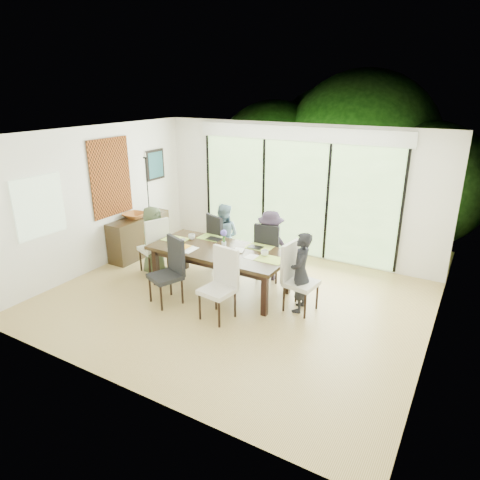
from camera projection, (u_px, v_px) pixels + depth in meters
The scene contains 62 objects.
floor at pixel (233, 301), 7.11m from camera, with size 6.00×5.00×0.01m, color olive.
ceiling at pixel (231, 135), 6.19m from camera, with size 6.00×5.00×0.01m, color white.
wall_back at pixel (295, 191), 8.69m from camera, with size 6.00×0.02×2.70m, color white.
wall_front at pixel (112, 285), 4.60m from camera, with size 6.00×0.02×2.70m, color silver.
wall_left at pixel (95, 199), 8.06m from camera, with size 0.02×5.00×2.70m, color silver.
wall_right at pixel (442, 261), 5.23m from camera, with size 0.02×5.00×2.70m, color silver.
glass_doors at pixel (294, 199), 8.71m from camera, with size 4.20×0.02×2.30m, color #598C3F.
blinds_header at pixel (297, 133), 8.26m from camera, with size 4.40×0.06×0.28m, color white.
mullion_a at pixel (209, 187), 9.69m from camera, with size 0.05×0.04×2.30m, color black.
mullion_b at pixel (264, 195), 9.03m from camera, with size 0.05×0.04×2.30m, color black.
mullion_c at pixel (327, 203), 8.37m from camera, with size 0.05×0.04×2.30m, color black.
mullion_d at pixel (402, 213), 7.72m from camera, with size 0.05×0.04×2.30m, color black.
side_window at pixel (39, 207), 7.02m from camera, with size 0.02×0.90×1.00m, color #8CAD7F.
deck at pixel (308, 243), 9.89m from camera, with size 6.00×1.80×0.10m, color brown.
rail_top at pixel (321, 209), 10.34m from camera, with size 6.00×0.08×0.06m, color #4E3C21.
foliage_left at pixel (273, 161), 11.70m from camera, with size 3.20×3.20×3.20m, color #14380F.
foliage_mid at pixel (361, 150), 11.03m from camera, with size 4.00×4.00×4.00m, color #14380F.
foliage_right at pixel (428, 184), 9.72m from camera, with size 2.80×2.80×2.80m, color #14380F.
foliage_far at pixel (332, 151), 12.13m from camera, with size 3.60×3.60×3.60m, color #14380F.
table_top at pixel (220, 251), 7.29m from camera, with size 2.41×1.11×0.06m, color black.
table_apron at pixel (220, 255), 7.32m from camera, with size 2.21×0.90×0.10m, color black.
table_leg_fl at pixel (156, 267), 7.57m from camera, with size 0.09×0.09×0.69m, color black.
table_leg_fr at pixel (265, 295), 6.56m from camera, with size 0.09×0.09×0.69m, color black.
table_leg_bl at pixel (185, 252), 8.27m from camera, with size 0.09×0.09×0.69m, color black.
table_leg_br at pixel (288, 275), 7.26m from camera, with size 0.09×0.09×0.69m, color black.
chair_left_end at pixel (153, 245), 8.05m from camera, with size 0.46×0.46×1.11m, color beige, non-canonical shape.
chair_right_end at pixel (302, 278), 6.64m from camera, with size 0.46×0.46×1.11m, color silver, non-canonical shape.
chair_far_left at pixel (224, 241), 8.25m from camera, with size 0.46×0.46×1.11m, color black, non-canonical shape.
chair_far_right at pixel (271, 250), 7.78m from camera, with size 0.46×0.46×1.11m, color black, non-canonical shape.
chair_near_left at pixel (165, 272), 6.87m from camera, with size 0.46×0.46×1.11m, color black, non-canonical shape.
chair_near_right at pixel (217, 285), 6.40m from camera, with size 0.46×0.46×1.11m, color silver, non-canonical shape.
person_left_end at pixel (153, 240), 8.01m from camera, with size 0.60×0.38×1.30m, color #3E4830.
person_right_end at pixel (301, 272), 6.62m from camera, with size 0.60×0.38×1.30m, color black.
person_far_left at pixel (224, 236), 8.20m from camera, with size 0.60×0.38×1.30m, color #7294A4.
person_far_right at pixel (270, 245), 7.73m from camera, with size 0.60×0.38×1.30m, color #292030.
placemat_left at pixel (176, 239), 7.72m from camera, with size 0.44×0.32×0.01m, color #A5BD43.
placemat_right at pixel (270, 259), 6.83m from camera, with size 0.44×0.32×0.01m, color #9EB641.
placemat_far_l at pixel (211, 237), 7.81m from camera, with size 0.44×0.32×0.01m, color #8AB13F.
placemat_far_r at pixel (259, 247), 7.34m from camera, with size 0.44×0.32×0.01m, color #A2BB43.
placemat_paper at pixel (183, 248), 7.29m from camera, with size 0.44×0.32×0.01m, color white.
tablet_far_l at pixel (214, 239), 7.72m from camera, with size 0.26×0.18×0.01m, color black.
tablet_far_r at pixel (256, 247), 7.32m from camera, with size 0.24×0.17×0.01m, color black.
papers at pixel (255, 257), 6.91m from camera, with size 0.30×0.22×0.00m, color white.
platter_base at pixel (183, 248), 7.29m from camera, with size 0.26×0.26×0.02m, color white.
platter_snacks at pixel (183, 247), 7.28m from camera, with size 0.20×0.20×0.01m, color orange.
vase at pixel (224, 245), 7.27m from camera, with size 0.08×0.08×0.12m, color silver.
hyacinth_stems at pixel (224, 239), 7.23m from camera, with size 0.04×0.04×0.16m, color #337226.
hyacinth_blooms at pixel (224, 233), 7.20m from camera, with size 0.11×0.11×0.11m, color #6454D3.
laptop at pixel (177, 241), 7.59m from camera, with size 0.33×0.21×0.03m, color silver.
cup_a at pixel (192, 237), 7.71m from camera, with size 0.12×0.12×0.10m, color white.
cup_b at pixel (224, 250), 7.11m from camera, with size 0.10×0.10×0.09m, color white.
cup_c at pixel (265, 253), 6.97m from camera, with size 0.12×0.12×0.10m, color white.
book at pixel (234, 250), 7.20m from camera, with size 0.16×0.23×0.02m, color white.
sideboard at pixel (140, 236), 8.94m from camera, with size 0.41×1.47×0.83m, color black.
bowl at pixel (134, 216), 8.70m from camera, with size 0.44×0.44×0.11m, color #955120.
candlestick_base at pixel (149, 212), 9.07m from camera, with size 0.09×0.09×0.04m, color black.
candlestick_shaft at pixel (147, 185), 8.88m from camera, with size 0.02×0.02×1.15m, color black.
candlestick_pan at pixel (145, 158), 8.68m from camera, with size 0.09×0.09×0.03m, color black.
candle at pixel (145, 155), 8.66m from camera, with size 0.03×0.03×0.09m, color silver.
tapestry at pixel (111, 178), 8.25m from camera, with size 0.02×1.00×1.50m, color #8F3F14.
art_frame at pixel (155, 165), 9.29m from camera, with size 0.03×0.55×0.65m, color black.
art_canvas at pixel (156, 165), 9.28m from camera, with size 0.01×0.45×0.55m, color #17424C.
Camera 1 is at (3.28, -5.43, 3.37)m, focal length 32.00 mm.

